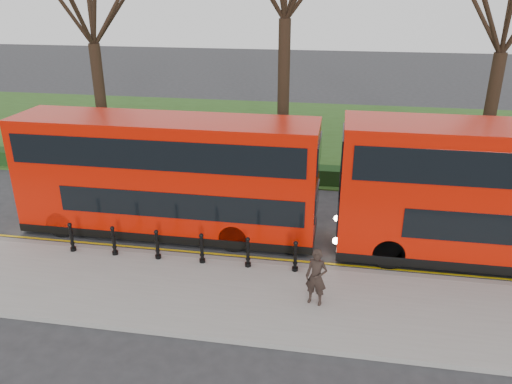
# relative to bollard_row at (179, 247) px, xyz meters

# --- Properties ---
(ground) EXTENTS (120.00, 120.00, 0.00)m
(ground) POSITION_rel_bollard_row_xyz_m (0.01, 1.35, -0.65)
(ground) COLOR #28282B
(ground) RESTS_ON ground
(pavement) EXTENTS (60.00, 4.00, 0.15)m
(pavement) POSITION_rel_bollard_row_xyz_m (0.01, -1.65, -0.57)
(pavement) COLOR gray
(pavement) RESTS_ON ground
(kerb) EXTENTS (60.00, 0.25, 0.16)m
(kerb) POSITION_rel_bollard_row_xyz_m (0.01, 0.35, -0.57)
(kerb) COLOR slate
(kerb) RESTS_ON ground
(grass_verge) EXTENTS (60.00, 18.00, 0.06)m
(grass_verge) POSITION_rel_bollard_row_xyz_m (0.01, 16.35, -0.62)
(grass_verge) COLOR #2A4918
(grass_verge) RESTS_ON ground
(hedge) EXTENTS (60.00, 0.90, 0.80)m
(hedge) POSITION_rel_bollard_row_xyz_m (0.01, 8.15, -0.25)
(hedge) COLOR black
(hedge) RESTS_ON ground
(yellow_line_outer) EXTENTS (60.00, 0.10, 0.01)m
(yellow_line_outer) POSITION_rel_bollard_row_xyz_m (0.01, 0.65, -0.64)
(yellow_line_outer) COLOR yellow
(yellow_line_outer) RESTS_ON ground
(yellow_line_inner) EXTENTS (60.00, 0.10, 0.01)m
(yellow_line_inner) POSITION_rel_bollard_row_xyz_m (0.01, 0.85, -0.64)
(yellow_line_inner) COLOR yellow
(yellow_line_inner) RESTS_ON ground
(tree_left) EXTENTS (6.76, 6.76, 10.56)m
(tree_left) POSITION_rel_bollard_row_xyz_m (-7.99, 11.35, 7.02)
(tree_left) COLOR black
(tree_left) RESTS_ON ground
(tree_right) EXTENTS (6.69, 6.69, 10.46)m
(tree_right) POSITION_rel_bollard_row_xyz_m (12.01, 11.35, 6.95)
(tree_right) COLOR black
(tree_right) RESTS_ON ground
(bollard_row) EXTENTS (7.78, 0.15, 1.00)m
(bollard_row) POSITION_rel_bollard_row_xyz_m (0.00, 0.00, 0.00)
(bollard_row) COLOR black
(bollard_row) RESTS_ON pavement
(bus_lead) EXTENTS (10.86, 2.50, 4.32)m
(bus_lead) POSITION_rel_bollard_row_xyz_m (-1.12, 2.29, 1.53)
(bus_lead) COLOR #B31103
(bus_lead) RESTS_ON ground
(pedestrian) EXTENTS (0.70, 0.55, 1.70)m
(pedestrian) POSITION_rel_bollard_row_xyz_m (4.56, -1.66, 0.35)
(pedestrian) COLOR black
(pedestrian) RESTS_ON pavement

